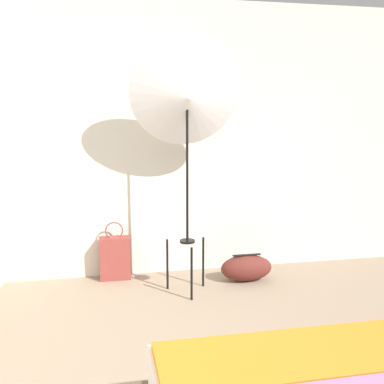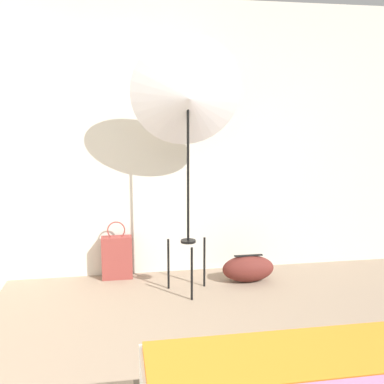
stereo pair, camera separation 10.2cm
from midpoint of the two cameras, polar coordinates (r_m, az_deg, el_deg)
wall_back at (r=4.34m, az=-3.14°, el=6.51°), size 8.00×0.05×2.60m
photo_umbrella at (r=3.78m, az=-1.42°, el=12.03°), size 0.95×0.48×2.18m
tote_bag at (r=4.37m, az=-10.43°, el=-8.20°), size 0.29×0.13×0.56m
duffel_bag at (r=4.31m, az=6.24°, el=-9.57°), size 0.49×0.25×0.26m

